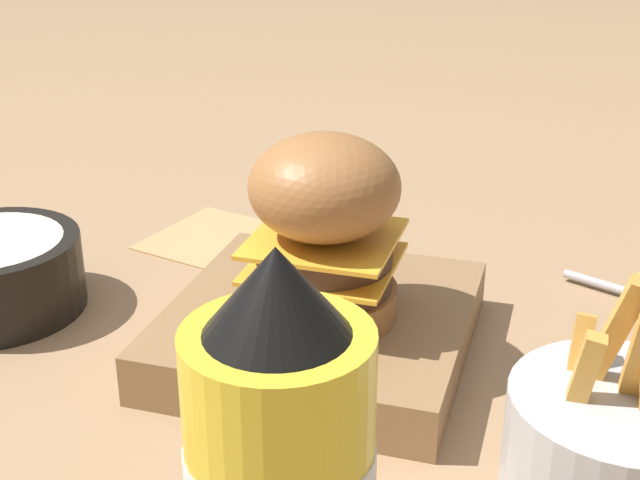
# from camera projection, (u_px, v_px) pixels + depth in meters

# --- Properties ---
(ground_plane) EXTENTS (6.00, 6.00, 0.00)m
(ground_plane) POSITION_uv_depth(u_px,v_px,m) (272.00, 388.00, 0.59)
(ground_plane) COLOR #9E7A56
(serving_board) EXTENTS (0.20, 0.21, 0.04)m
(serving_board) POSITION_uv_depth(u_px,v_px,m) (320.00, 328.00, 0.63)
(serving_board) COLOR olive
(serving_board) RESTS_ON ground_plane
(burger) EXTENTS (0.10, 0.10, 0.13)m
(burger) POSITION_uv_depth(u_px,v_px,m) (324.00, 227.00, 0.58)
(burger) COLOR #9E6638
(burger) RESTS_ON serving_board
(fries_basket) EXTENTS (0.11, 0.11, 0.15)m
(fries_basket) POSITION_uv_depth(u_px,v_px,m) (616.00, 461.00, 0.45)
(fries_basket) COLOR #B7B7BC
(fries_basket) RESTS_ON ground_plane
(parchment_square) EXTENTS (0.14, 0.14, 0.00)m
(parchment_square) POSITION_uv_depth(u_px,v_px,m) (220.00, 239.00, 0.81)
(parchment_square) COLOR tan
(parchment_square) RESTS_ON ground_plane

